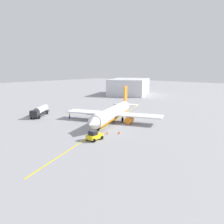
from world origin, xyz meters
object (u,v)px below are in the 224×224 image
airplane (113,113)px  refueling_worker (70,116)px  pushback_tug (94,136)px  safety_cone_wingtip (107,133)px  fuel_tanker (40,111)px  safety_cone_nose (119,132)px

airplane → refueling_worker: (5.47, -13.11, -1.76)m
pushback_tug → safety_cone_wingtip: 5.49m
fuel_tanker → airplane: bearing=112.0°
airplane → fuel_tanker: (9.46, -23.44, -0.84)m
pushback_tug → fuel_tanker: bearing=-101.5°
pushback_tug → safety_cone_nose: size_ratio=5.27×
airplane → pushback_tug: size_ratio=8.43×
refueling_worker → safety_cone_nose: refueling_worker is taller
airplane → safety_cone_wingtip: bearing=35.0°
safety_cone_nose → safety_cone_wingtip: size_ratio=1.17×
airplane → pushback_tug: airplane is taller
airplane → safety_cone_wingtip: size_ratio=52.07×
airplane → pushback_tug: 18.01m
pushback_tug → refueling_worker: pushback_tug is taller
fuel_tanker → refueling_worker: size_ratio=6.16×
refueling_worker → safety_cone_wingtip: size_ratio=2.85×
fuel_tanker → pushback_tug: 32.41m
safety_cone_nose → safety_cone_wingtip: safety_cone_nose is taller
pushback_tug → airplane: bearing=-152.4°
fuel_tanker → safety_cone_nose: 32.90m
refueling_worker → safety_cone_nose: size_ratio=2.43×
pushback_tug → safety_cone_wingtip: (-5.36, -0.94, -0.71)m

